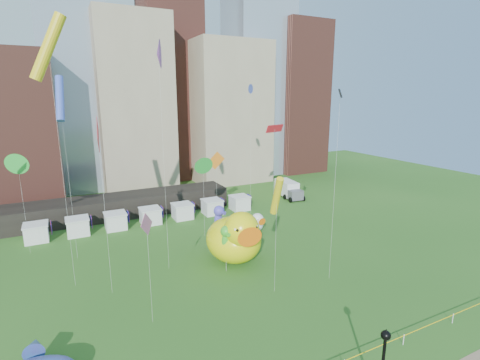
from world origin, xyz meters
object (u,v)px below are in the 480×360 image
big_duck (235,237)px  seahorse_green (226,239)px  seahorse_purple (219,218)px  box_truck (288,189)px  small_duck (254,223)px

big_duck → seahorse_green: 2.60m
big_duck → seahorse_purple: big_duck is taller
big_duck → box_truck: 29.16m
box_truck → seahorse_purple: bearing=-137.3°
small_duck → box_truck: size_ratio=0.56×
seahorse_purple → box_truck: 26.21m
big_duck → small_duck: bearing=51.6°
small_duck → box_truck: bearing=29.4°
big_duck → seahorse_purple: size_ratio=1.58×
small_duck → box_truck: box_truck is taller
small_duck → big_duck: bearing=-143.6°
big_duck → seahorse_green: bearing=-135.4°
big_duck → box_truck: size_ratio=1.19×
seahorse_green → box_truck: size_ratio=0.72×
big_duck → seahorse_purple: bearing=93.4°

